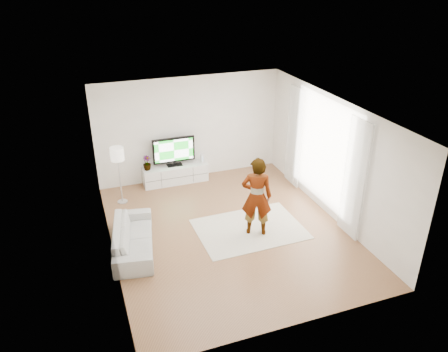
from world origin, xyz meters
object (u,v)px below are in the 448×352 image
object	(u,v)px
media_console	(175,174)
player	(257,197)
television	(174,151)
floor_lamp	(117,156)
rug	(250,229)
sofa	(133,237)

from	to	relation	value
media_console	player	distance (m)	3.27
television	floor_lamp	distance (m)	1.69
rug	media_console	bearing A→B (deg)	109.02
sofa	rug	bearing A→B (deg)	-82.63
sofa	television	bearing A→B (deg)	-19.64
television	floor_lamp	bearing A→B (deg)	-156.73
player	sofa	bearing A→B (deg)	17.62
television	floor_lamp	xyz separation A→B (m)	(-1.52, -0.65, 0.32)
sofa	player	bearing A→B (deg)	-86.35
rug	sofa	bearing A→B (deg)	177.36
player	floor_lamp	size ratio (longest dim) A/B	1.23
rug	player	distance (m)	0.92
media_console	sofa	xyz separation A→B (m)	(-1.57, -2.73, 0.04)
media_console	floor_lamp	distance (m)	1.92
rug	sofa	distance (m)	2.57
television	sofa	size ratio (longest dim) A/B	0.58
media_console	television	size ratio (longest dim) A/B	1.54
player	floor_lamp	bearing A→B (deg)	-19.08
floor_lamp	media_console	bearing A→B (deg)	22.39
media_console	player	world-z (taller)	player
player	rug	bearing A→B (deg)	-45.58
television	rug	distance (m)	3.18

